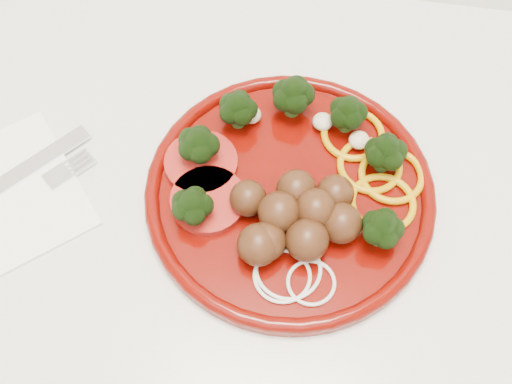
# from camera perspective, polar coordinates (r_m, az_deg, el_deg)

# --- Properties ---
(counter) EXTENTS (2.40, 0.60, 0.90)m
(counter) POSITION_cam_1_polar(r_m,az_deg,el_deg) (1.02, -4.36, -13.13)
(counter) COLOR beige
(counter) RESTS_ON ground
(plate) EXTENTS (0.27, 0.27, 0.05)m
(plate) POSITION_cam_1_polar(r_m,az_deg,el_deg) (0.59, 3.17, 0.41)
(plate) COLOR #4F0602
(plate) RESTS_ON counter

